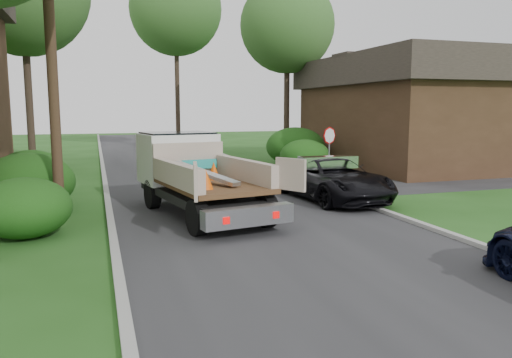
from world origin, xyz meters
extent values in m
plane|color=#1F4B15|center=(0.00, 0.00, 0.00)|extent=(120.00, 120.00, 0.00)
cube|color=#28282B|center=(0.00, 10.00, 0.00)|extent=(8.00, 90.00, 0.02)
cube|color=#28282B|center=(12.00, 9.00, 0.01)|extent=(16.00, 7.00, 0.02)
cube|color=#9E9E99|center=(-4.10, 10.00, 0.06)|extent=(0.20, 90.00, 0.12)
cube|color=#9E9E99|center=(4.10, 10.00, 0.06)|extent=(0.20, 90.00, 0.12)
cylinder|color=slate|center=(5.20, 9.00, 1.00)|extent=(0.06, 0.06, 2.00)
cylinder|color=#B20A0A|center=(5.20, 9.00, 2.10)|extent=(0.71, 0.32, 0.76)
cylinder|color=#382619|center=(-5.50, 5.00, 5.00)|extent=(0.30, 0.30, 10.00)
cube|color=#3B2718|center=(13.00, 14.00, 2.25)|extent=(9.00, 12.00, 4.50)
cube|color=#332B26|center=(13.00, 14.00, 5.30)|extent=(9.72, 12.96, 1.60)
cube|color=#332B26|center=(13.00, 14.00, 6.10)|extent=(9.72, 1.80, 0.20)
ellipsoid|color=#193C0D|center=(-6.20, 3.00, 0.77)|extent=(2.34, 2.34, 1.53)
ellipsoid|color=#193C0D|center=(-6.50, 6.50, 0.94)|extent=(2.86, 2.86, 1.87)
ellipsoid|color=#193C0D|center=(-6.80, 10.00, 0.85)|extent=(2.60, 2.60, 1.70)
ellipsoid|color=#193C0D|center=(5.80, 13.00, 0.85)|extent=(2.60, 2.60, 1.70)
ellipsoid|color=#193C0D|center=(6.50, 16.00, 1.10)|extent=(3.38, 3.38, 2.21)
cylinder|color=#2D2119|center=(-7.50, 17.00, 4.50)|extent=(0.36, 0.36, 9.00)
cylinder|color=#2D2119|center=(7.50, 20.00, 4.25)|extent=(0.36, 0.36, 8.50)
sphere|color=#2E561F|center=(7.50, 20.00, 8.50)|extent=(6.00, 6.00, 6.00)
cylinder|color=#2D2119|center=(2.00, 30.00, 5.50)|extent=(0.36, 0.36, 11.00)
sphere|color=#2E561F|center=(2.00, 30.00, 11.00)|extent=(7.20, 7.20, 7.20)
cylinder|color=black|center=(-2.72, 5.79, 0.48)|extent=(0.48, 0.99, 0.95)
cylinder|color=black|center=(-0.73, 6.14, 0.48)|extent=(0.48, 0.99, 0.95)
cylinder|color=black|center=(-2.01, 1.83, 0.48)|extent=(0.48, 0.99, 0.95)
cylinder|color=black|center=(-0.03, 2.18, 0.48)|extent=(0.48, 0.99, 0.95)
cube|color=black|center=(-1.39, 4.09, 0.66)|extent=(3.16, 6.42, 0.25)
cube|color=white|center=(-1.78, 6.28, 1.59)|extent=(2.63, 2.29, 1.64)
cube|color=black|center=(-1.78, 6.28, 2.17)|extent=(2.44, 2.10, 0.58)
cube|color=#472D19|center=(-1.26, 3.36, 1.06)|extent=(2.96, 4.16, 0.13)
cube|color=beige|center=(-1.60, 5.24, 1.64)|extent=(2.31, 0.51, 1.06)
cube|color=beige|center=(-2.31, 3.17, 1.43)|extent=(0.89, 3.59, 0.64)
cube|color=beige|center=(-0.22, 3.54, 1.43)|extent=(0.89, 3.59, 0.64)
cube|color=silver|center=(-0.86, 1.12, 0.58)|extent=(2.46, 0.79, 0.48)
cube|color=#B20505|center=(-1.51, 0.81, 0.58)|extent=(0.17, 0.07, 0.17)
cube|color=#B20505|center=(-0.15, 1.05, 0.58)|extent=(0.17, 0.07, 0.17)
cube|color=beige|center=(-2.20, 1.04, 1.54)|extent=(0.25, 0.95, 0.85)
cube|color=beige|center=(0.41, 1.50, 1.54)|extent=(0.55, 0.87, 0.85)
cube|color=silver|center=(-1.49, 3.43, 1.42)|extent=(1.57, 2.57, 0.49)
cone|color=#F2590A|center=(-1.67, 2.32, 1.39)|extent=(0.44, 0.44, 0.53)
cone|color=#F2590A|center=(-1.06, 4.04, 1.39)|extent=(0.44, 0.44, 0.53)
cube|color=#148C84|center=(-1.29, 5.02, 1.49)|extent=(1.17, 0.31, 0.30)
imported|color=black|center=(3.60, 5.45, 0.75)|extent=(2.88, 5.59, 1.51)
camera|label=1|loc=(-4.41, -10.53, 3.22)|focal=35.00mm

